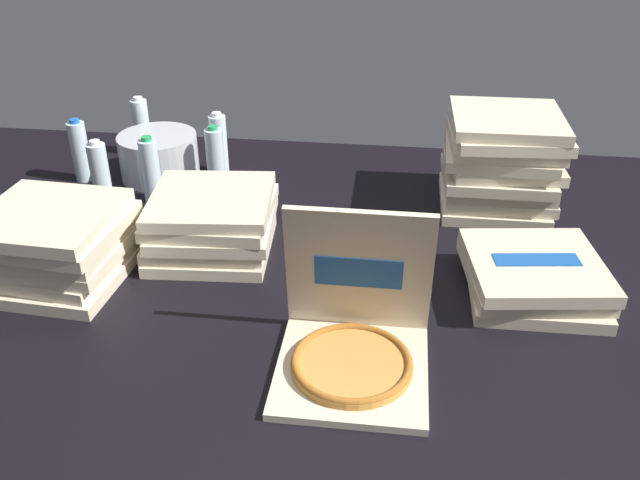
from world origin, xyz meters
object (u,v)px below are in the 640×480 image
(water_bottle_4, at_px, (219,144))
(water_bottle_5, at_px, (80,151))
(water_bottle_2, at_px, (215,159))
(water_bottle_0, at_px, (151,170))
(water_bottle_1, at_px, (100,175))
(open_pizza_box, at_px, (354,339))
(pizza_stack_center_near, at_px, (212,223))
(pizza_stack_left_near, at_px, (500,161))
(pizza_stack_left_mid, at_px, (534,276))
(water_bottle_3, at_px, (142,127))
(pizza_stack_right_near, at_px, (57,244))
(ice_bucket, at_px, (159,156))

(water_bottle_4, distance_m, water_bottle_5, 0.53)
(water_bottle_2, height_order, water_bottle_4, same)
(water_bottle_0, xyz_separation_m, water_bottle_1, (-0.17, -0.06, 0.00))
(open_pizza_box, relative_size, pizza_stack_center_near, 0.92)
(pizza_stack_left_near, height_order, water_bottle_2, pizza_stack_left_near)
(pizza_stack_center_near, bearing_deg, water_bottle_5, 144.74)
(pizza_stack_center_near, height_order, pizza_stack_left_mid, pizza_stack_center_near)
(water_bottle_0, bearing_deg, water_bottle_4, 56.70)
(water_bottle_2, distance_m, water_bottle_3, 0.49)
(pizza_stack_left_near, height_order, water_bottle_0, pizza_stack_left_near)
(pizza_stack_center_near, distance_m, water_bottle_3, 0.89)
(pizza_stack_left_mid, bearing_deg, pizza_stack_right_near, -176.38)
(ice_bucket, bearing_deg, water_bottle_0, -78.40)
(water_bottle_3, bearing_deg, pizza_stack_left_near, -11.63)
(pizza_stack_right_near, height_order, water_bottle_5, water_bottle_5)
(pizza_stack_left_mid, distance_m, water_bottle_5, 1.75)
(water_bottle_0, xyz_separation_m, water_bottle_5, (-0.33, 0.14, 0.00))
(pizza_stack_right_near, xyz_separation_m, ice_bucket, (0.06, 0.74, -0.03))
(water_bottle_1, bearing_deg, pizza_stack_right_near, -82.25)
(water_bottle_3, relative_size, water_bottle_5, 1.00)
(pizza_stack_left_near, distance_m, pizza_stack_left_mid, 0.59)
(water_bottle_0, relative_size, water_bottle_3, 1.00)
(pizza_stack_left_near, distance_m, ice_bucket, 1.31)
(water_bottle_0, bearing_deg, pizza_stack_left_near, 5.71)
(pizza_stack_left_mid, bearing_deg, water_bottle_1, 165.20)
(water_bottle_3, distance_m, water_bottle_5, 0.32)
(open_pizza_box, relative_size, water_bottle_0, 1.57)
(open_pizza_box, distance_m, pizza_stack_left_mid, 0.63)
(pizza_stack_left_mid, xyz_separation_m, water_bottle_5, (-1.64, 0.59, 0.06))
(ice_bucket, bearing_deg, pizza_stack_left_mid, -25.76)
(pizza_stack_right_near, bearing_deg, ice_bucket, 85.31)
(pizza_stack_right_near, bearing_deg, pizza_stack_center_near, 28.00)
(open_pizza_box, distance_m, water_bottle_4, 1.27)
(pizza_stack_center_near, relative_size, water_bottle_4, 1.70)
(water_bottle_2, xyz_separation_m, water_bottle_4, (-0.02, 0.14, 0.00))
(pizza_stack_center_near, relative_size, water_bottle_5, 1.70)
(pizza_stack_left_near, bearing_deg, open_pizza_box, -115.01)
(pizza_stack_right_near, xyz_separation_m, water_bottle_1, (-0.07, 0.48, 0.01))
(water_bottle_5, bearing_deg, pizza_stack_right_near, -71.21)
(pizza_stack_center_near, xyz_separation_m, water_bottle_4, (-0.13, 0.60, 0.02))
(open_pizza_box, distance_m, water_bottle_5, 1.50)
(water_bottle_0, xyz_separation_m, water_bottle_2, (0.21, 0.14, 0.00))
(pizza_stack_right_near, xyz_separation_m, water_bottle_5, (-0.23, 0.68, 0.01))
(pizza_stack_left_mid, xyz_separation_m, water_bottle_1, (-1.48, 0.39, 0.06))
(pizza_stack_left_mid, bearing_deg, water_bottle_0, 161.11)
(water_bottle_0, height_order, water_bottle_4, same)
(water_bottle_0, relative_size, water_bottle_2, 1.00)
(open_pizza_box, xyz_separation_m, water_bottle_4, (-0.63, 1.11, 0.05))
(water_bottle_1, relative_size, water_bottle_5, 1.00)
(open_pizza_box, relative_size, pizza_stack_left_near, 0.93)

